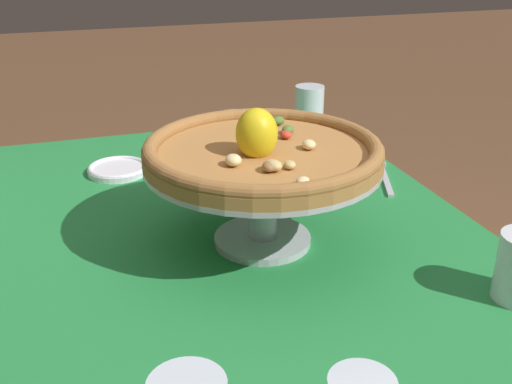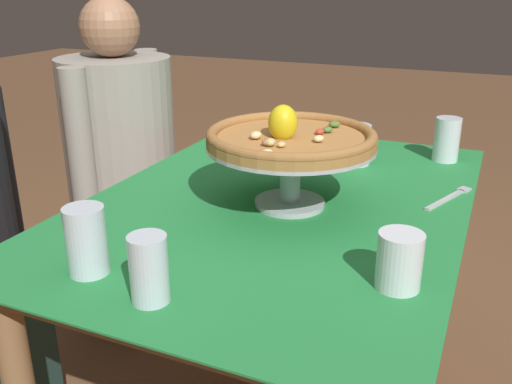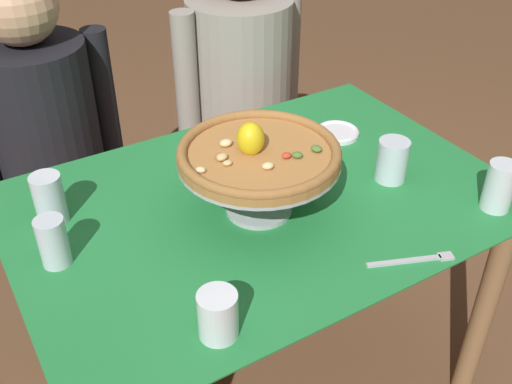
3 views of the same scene
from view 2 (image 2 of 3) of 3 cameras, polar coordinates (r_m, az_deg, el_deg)
The scene contains 11 objects.
dining_table at distance 1.37m, azimuth 2.45°, elevation -4.97°, with size 1.21×0.84×0.72m.
pizza_stand at distance 1.26m, azimuth 3.53°, elevation 3.11°, with size 0.38×0.38×0.14m.
pizza at distance 1.24m, azimuth 3.54°, elevation 5.64°, with size 0.37×0.37×0.09m.
water_glass_front_left at distance 0.97m, azimuth 14.29°, elevation -7.13°, with size 0.08×0.08×0.10m.
water_glass_front_right at distance 1.68m, azimuth 18.75°, elevation 4.81°, with size 0.07×0.07×0.12m.
water_glass_side_left at distance 0.92m, azimuth -10.78°, elevation -8.00°, with size 0.06×0.06×0.11m.
water_glass_side_right at distance 1.59m, azimuth 10.08°, elevation 4.58°, with size 0.08×0.08×0.11m.
water_glass_back_left at distance 1.02m, azimuth -16.78°, elevation -5.06°, with size 0.07×0.07×0.12m.
side_plate at distance 1.69m, azimuth 1.83°, elevation 4.47°, with size 0.13×0.13×0.02m.
dinner_fork at distance 1.41m, azimuth 19.10°, elevation -0.48°, with size 0.19×0.09×0.01m.
diner_right at distance 2.01m, azimuth -13.36°, elevation 1.92°, with size 0.53×0.41×1.16m.
Camera 2 is at (-1.15, -0.44, 1.21)m, focal length 39.46 mm.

